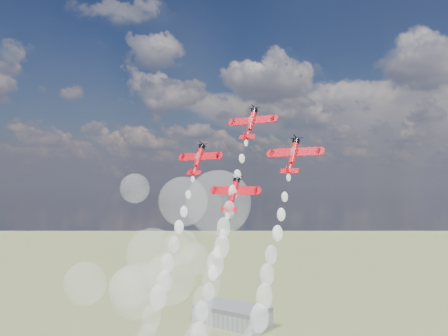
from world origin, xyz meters
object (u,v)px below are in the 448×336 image
plane_slot (233,193)px  plane_right (293,155)px  hangar (232,315)px  plane_left (198,159)px  plane_lead (251,123)px

plane_slot → plane_right: bearing=16.0°
hangar → plane_right: size_ratio=3.73×
hangar → plane_slot: plane_slot is taller
plane_left → plane_slot: plane_left is taller
hangar → plane_lead: 235.34m
plane_lead → plane_right: plane_lead is taller
plane_lead → plane_left: bearing=-164.0°
hangar → plane_right: bearing=-51.4°
plane_left → plane_right: same height
plane_lead → plane_slot: size_ratio=1.00×
hangar → plane_left: bearing=-57.9°
plane_lead → plane_right: (14.66, -4.19, -9.37)m
plane_left → plane_right: bearing=0.0°
plane_right → hangar: bearing=128.6°
plane_lead → plane_slot: (0.00, -8.39, -18.73)m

